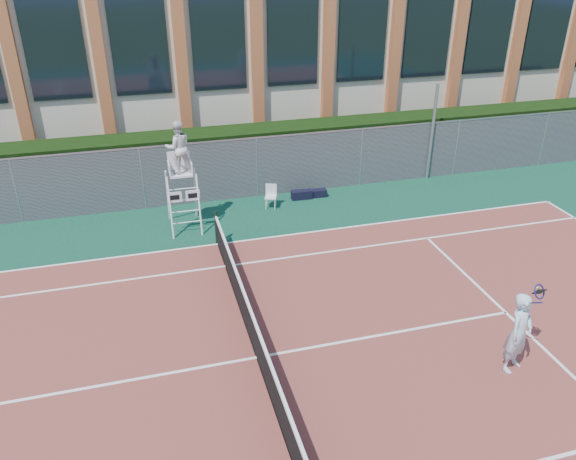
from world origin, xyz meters
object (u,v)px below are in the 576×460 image
object	(u,v)px
umpire_chair	(178,150)
tennis_player	(519,333)
plastic_chair	(271,194)
steel_pole	(432,133)

from	to	relation	value
umpire_chair	tennis_player	xyz separation A→B (m)	(6.12, -8.85, -1.64)
tennis_player	plastic_chair	bearing A→B (deg)	107.69
steel_pole	plastic_chair	distance (m)	6.76
umpire_chair	steel_pole	bearing A→B (deg)	9.74
umpire_chair	plastic_chair	distance (m)	3.80
umpire_chair	tennis_player	size ratio (longest dim) A/B	1.90
steel_pole	plastic_chair	size ratio (longest dim) A/B	4.47
steel_pole	tennis_player	distance (m)	11.11
steel_pole	umpire_chair	xyz separation A→B (m)	(-9.63, -1.65, 0.76)
steel_pole	plastic_chair	xyz separation A→B (m)	(-6.55, -0.95, -1.36)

